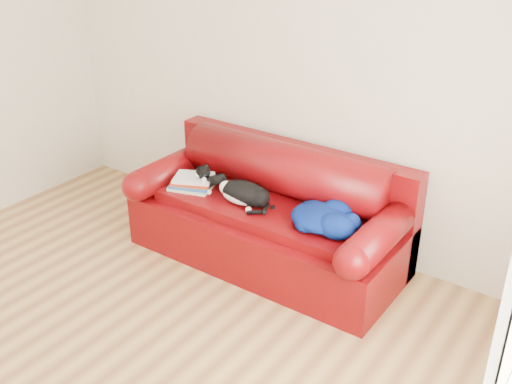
# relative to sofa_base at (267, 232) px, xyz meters

# --- Properties ---
(ground) EXTENTS (4.50, 4.50, 0.00)m
(ground) POSITION_rel_sofa_base_xyz_m (-0.20, -1.49, -0.24)
(ground) COLOR brown
(ground) RESTS_ON ground
(room_shell) EXTENTS (4.52, 4.02, 2.61)m
(room_shell) POSITION_rel_sofa_base_xyz_m (-0.07, -1.48, 1.43)
(room_shell) COLOR beige
(room_shell) RESTS_ON ground
(sofa_base) EXTENTS (2.10, 0.90, 0.50)m
(sofa_base) POSITION_rel_sofa_base_xyz_m (0.00, 0.00, 0.00)
(sofa_base) COLOR #400208
(sofa_base) RESTS_ON ground
(sofa_back) EXTENTS (2.10, 1.01, 0.88)m
(sofa_back) POSITION_rel_sofa_base_xyz_m (0.00, 0.24, 0.30)
(sofa_back) COLOR #400208
(sofa_back) RESTS_ON ground
(book_stack) EXTENTS (0.38, 0.33, 0.10)m
(book_stack) POSITION_rel_sofa_base_xyz_m (-0.62, -0.14, 0.31)
(book_stack) COLOR beige
(book_stack) RESTS_ON sofa_base
(cat) EXTENTS (0.58, 0.25, 0.21)m
(cat) POSITION_rel_sofa_base_xyz_m (-0.13, -0.12, 0.34)
(cat) COLOR black
(cat) RESTS_ON sofa_base
(blanket) EXTENTS (0.53, 0.45, 0.17)m
(blanket) POSITION_rel_sofa_base_xyz_m (0.53, -0.08, 0.33)
(blanket) COLOR #021244
(blanket) RESTS_ON sofa_base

